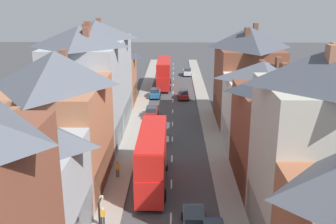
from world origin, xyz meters
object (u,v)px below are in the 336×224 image
at_px(double_decker_bus_mid_street, 152,157).
at_px(car_parked_right_a, 194,220).
at_px(double_decker_bus_lead, 164,73).
at_px(pedestrian_mid_left, 117,168).
at_px(car_far_grey, 187,72).
at_px(car_near_silver, 155,93).
at_px(car_near_blue, 183,94).
at_px(pedestrian_near_right, 103,216).
at_px(car_mid_black, 151,112).
at_px(car_mid_white, 157,135).

bearing_deg(double_decker_bus_mid_street, car_parked_right_a, -63.98).
relative_size(double_decker_bus_lead, double_decker_bus_mid_street, 1.00).
height_order(double_decker_bus_mid_street, pedestrian_mid_left, double_decker_bus_mid_street).
bearing_deg(car_far_grey, car_near_silver, -107.99).
bearing_deg(double_decker_bus_lead, double_decker_bus_mid_street, -90.00).
bearing_deg(car_far_grey, car_near_blue, -93.75).
relative_size(pedestrian_near_right, pedestrian_mid_left, 1.00).
height_order(car_near_blue, car_mid_black, car_near_blue).
distance_m(car_near_silver, car_mid_black, 11.26).
distance_m(double_decker_bus_lead, car_near_blue, 9.43).
xyz_separation_m(double_decker_bus_lead, double_decker_bus_mid_street, (0.00, -40.17, 0.00)).
bearing_deg(double_decker_bus_mid_street, pedestrian_mid_left, 159.93).
relative_size(double_decker_bus_mid_street, car_near_silver, 2.63).
distance_m(car_near_blue, car_far_grey, 19.86).
height_order(car_near_silver, pedestrian_near_right, pedestrian_near_right).
bearing_deg(car_near_blue, pedestrian_near_right, -100.28).
bearing_deg(pedestrian_near_right, car_near_blue, 79.72).
distance_m(car_mid_black, car_far_grey, 30.98).
relative_size(double_decker_bus_mid_street, pedestrian_mid_left, 6.71).
bearing_deg(pedestrian_mid_left, car_near_silver, 85.96).
bearing_deg(car_far_grey, pedestrian_near_right, -98.10).
bearing_deg(car_mid_black, pedestrian_mid_left, -96.31).
relative_size(car_near_blue, pedestrian_near_right, 2.55).
distance_m(double_decker_bus_mid_street, car_mid_black, 21.30).
height_order(car_mid_white, car_far_grey, same).
relative_size(car_near_silver, car_far_grey, 1.07).
relative_size(car_parked_right_a, pedestrian_near_right, 2.61).
xyz_separation_m(car_parked_right_a, pedestrian_mid_left, (-7.10, 8.67, 0.23)).
height_order(car_near_silver, car_parked_right_a, car_near_silver).
relative_size(car_mid_black, pedestrian_near_right, 2.49).
relative_size(double_decker_bus_mid_street, car_mid_black, 2.70).
xyz_separation_m(car_mid_white, car_far_grey, (4.90, 40.21, -0.00)).
relative_size(double_decker_bus_mid_street, car_mid_white, 2.42).
xyz_separation_m(car_near_blue, car_near_silver, (-4.90, 0.73, 0.00)).
xyz_separation_m(car_mid_black, car_mid_white, (1.30, -9.86, 0.05)).
height_order(pedestrian_near_right, pedestrian_mid_left, same).
bearing_deg(car_near_blue, car_parked_right_a, -90.00).
height_order(car_mid_black, pedestrian_near_right, pedestrian_near_right).
xyz_separation_m(double_decker_bus_mid_street, car_far_grey, (4.91, 51.51, -1.97)).
bearing_deg(car_far_grey, car_mid_black, -101.55).
distance_m(double_decker_bus_lead, pedestrian_mid_left, 39.09).
height_order(double_decker_bus_lead, car_parked_right_a, double_decker_bus_lead).
relative_size(car_near_blue, car_mid_black, 1.03).
distance_m(car_parked_right_a, car_far_grey, 58.92).
distance_m(double_decker_bus_lead, car_near_silver, 8.11).
bearing_deg(car_mid_white, pedestrian_near_right, -100.57).
xyz_separation_m(car_parked_right_a, car_mid_black, (-4.90, 28.56, -0.00)).
distance_m(double_decker_bus_mid_street, car_mid_white, 11.47).
distance_m(double_decker_bus_lead, double_decker_bus_mid_street, 40.17).
bearing_deg(car_parked_right_a, pedestrian_mid_left, 129.31).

